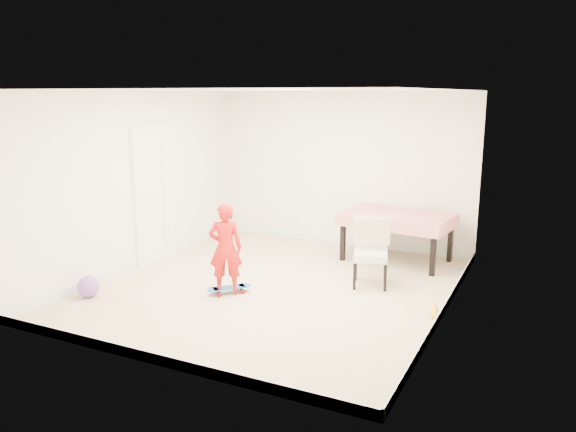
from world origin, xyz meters
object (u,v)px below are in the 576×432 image
at_px(skateboard, 229,290).
at_px(balloon, 88,287).
at_px(dining_chair, 371,253).
at_px(child, 226,251).
at_px(dining_table, 397,237).

bearing_deg(skateboard, balloon, 162.86).
height_order(dining_chair, skateboard, dining_chair).
relative_size(dining_chair, child, 0.78).
bearing_deg(balloon, skateboard, 30.51).
bearing_deg(child, dining_table, -151.30).
distance_m(dining_table, child, 2.90).
xyz_separation_m(dining_table, dining_chair, (-0.01, -1.29, 0.07)).
height_order(skateboard, child, child).
height_order(dining_chair, child, child).
relative_size(dining_table, balloon, 5.80).
xyz_separation_m(dining_chair, skateboard, (-1.56, -1.10, -0.41)).
height_order(dining_table, skateboard, dining_table).
distance_m(skateboard, child, 0.54).
bearing_deg(dining_table, dining_chair, -83.90).
distance_m(dining_table, skateboard, 2.88).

